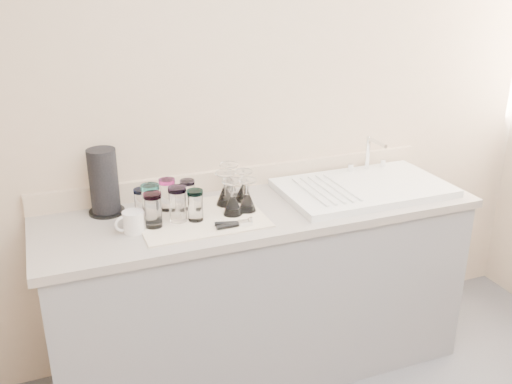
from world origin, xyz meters
name	(u,v)px	position (x,y,z in m)	size (l,w,h in m)	color
room_envelope	(445,141)	(0.00, 0.00, 1.56)	(3.54, 3.50, 2.52)	#4F4E53
counter_unit	(261,290)	(0.00, 1.20, 0.45)	(2.06, 0.62, 0.90)	gray
sink_unit	(363,187)	(0.55, 1.20, 0.92)	(0.82, 0.50, 0.22)	white
dish_towel	(200,217)	(-0.30, 1.18, 0.90)	(0.55, 0.42, 0.01)	white
tumbler_teal	(141,202)	(-0.54, 1.28, 0.97)	(0.06, 0.06, 0.13)	white
tumbler_cyan	(168,194)	(-0.41, 1.31, 0.98)	(0.07, 0.07, 0.15)	white
tumbler_purple	(188,194)	(-0.32, 1.29, 0.98)	(0.07, 0.07, 0.14)	white
tumbler_magenta	(153,210)	(-0.51, 1.15, 0.99)	(0.08, 0.08, 0.15)	white
tumbler_blue	(178,204)	(-0.40, 1.17, 0.99)	(0.08, 0.08, 0.16)	white
tumbler_lavender	(195,205)	(-0.33, 1.15, 0.98)	(0.07, 0.07, 0.14)	white
tumbler_extra	(151,202)	(-0.50, 1.23, 0.99)	(0.08, 0.08, 0.16)	white
goblet_back_left	(225,194)	(-0.15, 1.27, 0.96)	(0.09, 0.09, 0.16)	white
goblet_back_right	(244,191)	(-0.05, 1.28, 0.96)	(0.08, 0.08, 0.15)	white
goblet_front_left	(233,203)	(-0.15, 1.16, 0.96)	(0.09, 0.09, 0.16)	white
goblet_front_right	(247,200)	(-0.08, 1.17, 0.96)	(0.08, 0.08, 0.15)	white
goblet_extra	(229,185)	(-0.10, 1.37, 0.96)	(0.09, 0.09, 0.16)	white
can_opener	(234,224)	(-0.19, 1.03, 0.92)	(0.16, 0.07, 0.02)	silver
white_mug	(133,222)	(-0.60, 1.15, 0.95)	(0.13, 0.10, 0.09)	silver
paper_towel_roll	(104,182)	(-0.68, 1.39, 1.05)	(0.16, 0.16, 0.30)	black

